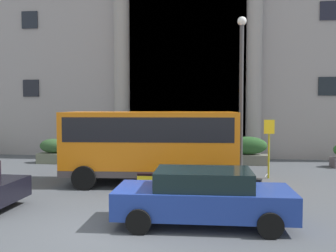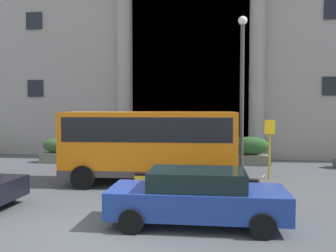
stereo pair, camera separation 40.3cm
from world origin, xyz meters
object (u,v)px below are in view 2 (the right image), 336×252
(motorcycle_far_end, at_px, (244,187))
(parked_coupe_end, at_px, (197,196))
(lamppost_plaza_centre, at_px, (242,83))
(scooter_by_planter, at_px, (147,184))
(orange_minibus, at_px, (150,141))
(hedge_planter_west, at_px, (250,151))
(hedge_planter_east, at_px, (56,151))
(bus_stop_sign, at_px, (270,142))

(motorcycle_far_end, bearing_deg, parked_coupe_end, -101.08)
(motorcycle_far_end, bearing_deg, lamppost_plaza_centre, 104.76)
(scooter_by_planter, bearing_deg, orange_minibus, 95.25)
(orange_minibus, xyz_separation_m, hedge_planter_west, (4.30, 5.34, -0.99))
(hedge_planter_east, distance_m, scooter_by_planter, 9.40)
(scooter_by_planter, bearing_deg, hedge_planter_east, 130.80)
(orange_minibus, xyz_separation_m, motorcycle_far_end, (3.56, -2.24, -1.25))
(hedge_planter_west, relative_size, scooter_by_planter, 1.06)
(hedge_planter_east, xyz_separation_m, hedge_planter_west, (10.50, 0.74, 0.08))
(parked_coupe_end, height_order, scooter_by_planter, parked_coupe_end)
(parked_coupe_end, height_order, lamppost_plaza_centre, lamppost_plaza_centre)
(hedge_planter_west, relative_size, motorcycle_far_end, 1.10)
(orange_minibus, xyz_separation_m, parked_coupe_end, (2.21, -4.80, -0.96))
(motorcycle_far_end, bearing_deg, orange_minibus, 164.38)
(parked_coupe_end, relative_size, lamppost_plaza_centre, 0.65)
(scooter_by_planter, bearing_deg, lamppost_plaza_centre, 49.86)
(hedge_planter_east, relative_size, hedge_planter_west, 0.74)
(motorcycle_far_end, xyz_separation_m, lamppost_plaza_centre, (0.14, 4.54, 3.68))
(orange_minibus, distance_m, lamppost_plaza_centre, 4.99)
(hedge_planter_east, distance_m, lamppost_plaza_centre, 10.75)
(hedge_planter_east, relative_size, parked_coupe_end, 0.34)
(hedge_planter_west, xyz_separation_m, lamppost_plaza_centre, (-0.60, -3.03, 3.42))
(motorcycle_far_end, bearing_deg, hedge_planter_west, 100.95)
(bus_stop_sign, height_order, hedge_planter_west, bus_stop_sign)
(scooter_by_planter, height_order, motorcycle_far_end, same)
(orange_minibus, distance_m, bus_stop_sign, 5.11)
(orange_minibus, xyz_separation_m, scooter_by_planter, (0.32, -2.17, -1.25))
(hedge_planter_west, xyz_separation_m, scooter_by_planter, (-3.99, -7.51, -0.26))
(orange_minibus, relative_size, parked_coupe_end, 1.49)
(parked_coupe_end, distance_m, motorcycle_far_end, 2.91)
(hedge_planter_west, height_order, motorcycle_far_end, hedge_planter_west)
(hedge_planter_east, bearing_deg, hedge_planter_west, 4.01)
(hedge_planter_east, height_order, lamppost_plaza_centre, lamppost_plaza_centre)
(hedge_planter_east, xyz_separation_m, scooter_by_planter, (6.52, -6.78, -0.18))
(hedge_planter_west, height_order, lamppost_plaza_centre, lamppost_plaza_centre)
(orange_minibus, distance_m, motorcycle_far_end, 4.39)
(orange_minibus, height_order, bus_stop_sign, orange_minibus)
(bus_stop_sign, distance_m, motorcycle_far_end, 4.24)
(orange_minibus, height_order, hedge_planter_west, orange_minibus)
(orange_minibus, relative_size, hedge_planter_east, 4.39)
(hedge_planter_east, height_order, scooter_by_planter, hedge_planter_east)
(hedge_planter_east, distance_m, parked_coupe_end, 12.62)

